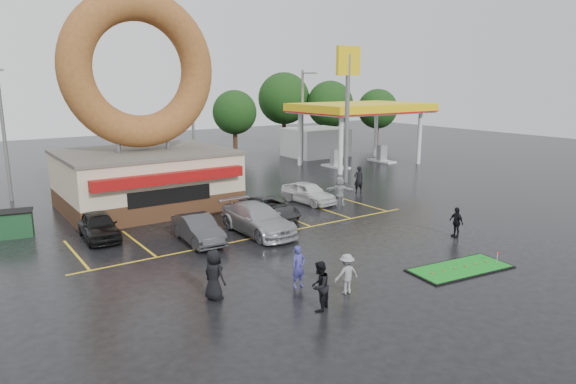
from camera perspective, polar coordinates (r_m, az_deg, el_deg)
ground at (r=24.60m, az=1.80°, el=-6.78°), size 120.00×120.00×0.00m
donut_shop at (r=33.64m, az=-15.75°, el=5.75°), size 10.20×8.70×13.50m
gas_station at (r=52.28m, az=5.86°, el=7.50°), size 12.30×13.65×5.90m
shell_sign at (r=40.77m, az=6.64°, el=11.31°), size 2.20×0.36×10.60m
streetlight_left at (r=38.91m, az=-29.05°, el=5.98°), size 0.40×2.21×9.00m
streetlight_mid at (r=43.55m, az=-10.48°, el=7.83°), size 0.40×2.21×9.00m
streetlight_right at (r=50.49m, az=1.66°, el=8.62°), size 0.40×2.21×9.00m
tree_far_a at (r=62.97m, az=4.69°, el=9.69°), size 5.60×5.60×8.00m
tree_far_b at (r=65.52m, az=9.92°, el=9.08°), size 4.90×4.90×7.00m
tree_far_c at (r=63.75m, az=-0.45°, el=10.34°), size 6.30×6.30×9.00m
tree_far_d at (r=57.93m, az=-5.95°, el=8.79°), size 4.90×4.90×7.00m
car_black at (r=28.28m, az=-20.29°, el=-3.53°), size 1.92×4.20×1.40m
car_dgrey at (r=26.34m, az=-9.95°, el=-4.09°), size 1.72×4.27×1.38m
car_silver at (r=27.50m, az=-3.39°, el=-3.02°), size 2.31×5.43×1.56m
car_grey at (r=30.50m, az=-2.10°, el=-1.77°), size 2.23×4.55×1.25m
car_white at (r=34.19m, az=2.26°, el=-0.07°), size 2.14×4.33×1.42m
person_blue at (r=20.45m, az=1.18°, el=-8.30°), size 0.64×0.44×1.69m
person_blackjkt at (r=18.51m, az=3.51°, el=-10.40°), size 1.11×1.04×1.82m
person_hoodie at (r=20.03m, az=6.53°, el=-9.01°), size 1.10×0.73×1.58m
person_bystander at (r=19.52m, az=-8.22°, el=-9.10°), size 0.89×1.09×1.93m
person_cameraman at (r=28.24m, az=18.19°, el=-3.19°), size 0.54×0.98×1.59m
person_walker_near at (r=33.66m, az=5.76°, el=0.11°), size 1.73×1.59×1.93m
person_walker_far at (r=37.53m, az=7.85°, el=1.37°), size 0.83×0.67×1.97m
dumpster at (r=30.54m, az=-28.17°, el=-3.19°), size 2.00×1.53×1.30m
putting_green at (r=23.76m, az=18.58°, el=-8.05°), size 4.84×2.57×0.58m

